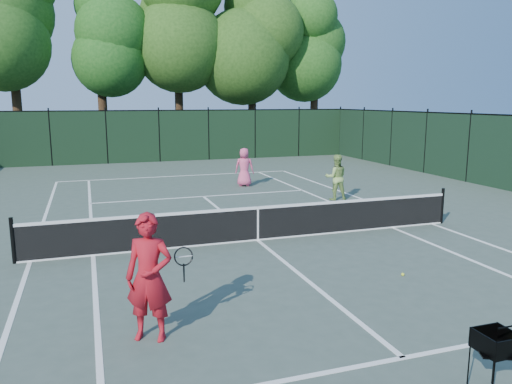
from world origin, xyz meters
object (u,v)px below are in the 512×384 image
object	(u,v)px
coach	(149,277)
ball_hopper	(496,342)
player_green	(336,177)
loose_ball_midcourt	(403,274)
player_pink	(244,167)

from	to	relation	value
coach	ball_hopper	size ratio (longest dim) A/B	2.34
coach	player_green	bearing A→B (deg)	72.66
loose_ball_midcourt	player_pink	bearing A→B (deg)	89.04
player_green	ball_hopper	bearing A→B (deg)	85.93
player_pink	loose_ball_midcourt	world-z (taller)	player_pink
coach	ball_hopper	xyz separation A→B (m)	(3.82, -2.90, -0.28)
coach	loose_ball_midcourt	distance (m)	5.53
ball_hopper	loose_ball_midcourt	size ratio (longest dim) A/B	12.44
player_green	player_pink	bearing A→B (deg)	-45.42
loose_ball_midcourt	player_green	bearing A→B (deg)	72.22
coach	ball_hopper	bearing A→B (deg)	-13.03
coach	player_pink	distance (m)	13.94
player_pink	player_green	xyz separation A→B (m)	(2.28, -3.96, 0.02)
player_pink	loose_ball_midcourt	bearing A→B (deg)	112.37
coach	player_pink	world-z (taller)	coach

